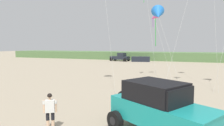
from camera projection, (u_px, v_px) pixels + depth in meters
name	position (u px, v px, depth m)	size (l,w,h in m)	color
dune_ridge	(160.00, 56.00, 52.03)	(90.00, 8.68, 2.03)	#567A47
jeep	(160.00, 108.00, 8.17)	(4.97, 4.25, 2.26)	teal
person_watching	(50.00, 109.00, 8.82)	(0.55, 0.45, 1.67)	#DBB28E
distant_pickup	(120.00, 57.00, 48.54)	(4.83, 3.00, 1.98)	#1E232D
distant_sedan	(141.00, 59.00, 46.53)	(4.20, 1.70, 1.20)	#1E232D
kite_white_parafoil	(154.00, 17.00, 23.53)	(3.39, 6.38, 7.72)	#E04C93
kite_pink_ribbon	(158.00, 14.00, 14.92)	(2.87, 2.62, 6.87)	blue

